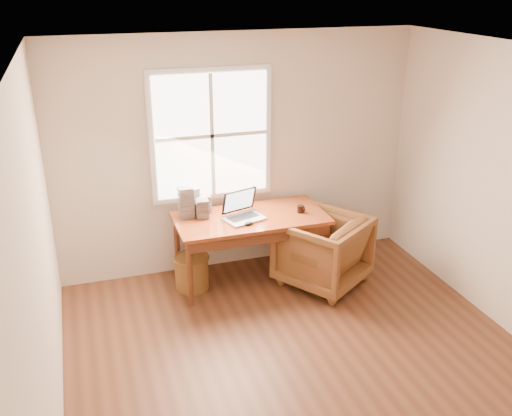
{
  "coord_description": "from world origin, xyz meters",
  "views": [
    {
      "loc": [
        -1.66,
        -3.49,
        3.12
      ],
      "look_at": [
        0.01,
        1.65,
        0.9
      ],
      "focal_mm": 40.0,
      "sensor_mm": 36.0,
      "label": 1
    }
  ],
  "objects_px": {
    "armchair": "(322,250)",
    "cd_stack_a": "(192,200)",
    "desk": "(250,218)",
    "wicker_stool": "(192,273)",
    "coffee_mug": "(300,209)",
    "laptop": "(244,208)"
  },
  "relations": [
    {
      "from": "wicker_stool",
      "to": "cd_stack_a",
      "type": "height_order",
      "value": "cd_stack_a"
    },
    {
      "from": "desk",
      "to": "laptop",
      "type": "height_order",
      "value": "laptop"
    },
    {
      "from": "laptop",
      "to": "cd_stack_a",
      "type": "bearing_deg",
      "value": 125.14
    },
    {
      "from": "coffee_mug",
      "to": "cd_stack_a",
      "type": "bearing_deg",
      "value": 167.81
    },
    {
      "from": "coffee_mug",
      "to": "cd_stack_a",
      "type": "height_order",
      "value": "cd_stack_a"
    },
    {
      "from": "armchair",
      "to": "cd_stack_a",
      "type": "height_order",
      "value": "cd_stack_a"
    },
    {
      "from": "coffee_mug",
      "to": "cd_stack_a",
      "type": "distance_m",
      "value": 1.17
    },
    {
      "from": "coffee_mug",
      "to": "armchair",
      "type": "bearing_deg",
      "value": -49.68
    },
    {
      "from": "laptop",
      "to": "cd_stack_a",
      "type": "distance_m",
      "value": 0.6
    },
    {
      "from": "armchair",
      "to": "cd_stack_a",
      "type": "bearing_deg",
      "value": -59.37
    },
    {
      "from": "cd_stack_a",
      "to": "armchair",
      "type": "bearing_deg",
      "value": -25.39
    },
    {
      "from": "desk",
      "to": "wicker_stool",
      "type": "xyz_separation_m",
      "value": [
        -0.66,
        0.0,
        -0.55
      ]
    },
    {
      "from": "wicker_stool",
      "to": "coffee_mug",
      "type": "relative_size",
      "value": 4.44
    },
    {
      "from": "armchair",
      "to": "wicker_stool",
      "type": "distance_m",
      "value": 1.42
    },
    {
      "from": "armchair",
      "to": "laptop",
      "type": "xyz_separation_m",
      "value": [
        -0.8,
        0.24,
        0.5
      ]
    },
    {
      "from": "desk",
      "to": "coffee_mug",
      "type": "bearing_deg",
      "value": -7.47
    },
    {
      "from": "laptop",
      "to": "coffee_mug",
      "type": "distance_m",
      "value": 0.64
    },
    {
      "from": "desk",
      "to": "wicker_stool",
      "type": "bearing_deg",
      "value": 180.0
    },
    {
      "from": "armchair",
      "to": "wicker_stool",
      "type": "bearing_deg",
      "value": -46.98
    },
    {
      "from": "wicker_stool",
      "to": "laptop",
      "type": "height_order",
      "value": "laptop"
    },
    {
      "from": "armchair",
      "to": "coffee_mug",
      "type": "bearing_deg",
      "value": -89.54
    },
    {
      "from": "desk",
      "to": "laptop",
      "type": "distance_m",
      "value": 0.2
    }
  ]
}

